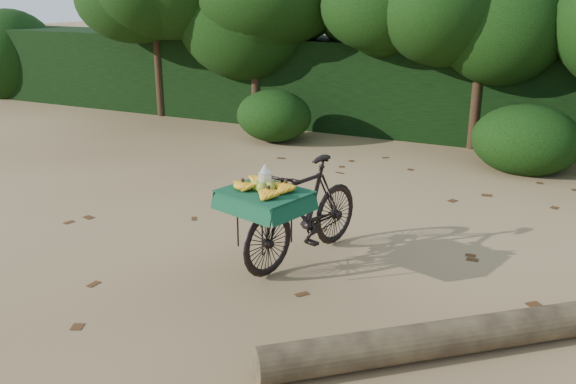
% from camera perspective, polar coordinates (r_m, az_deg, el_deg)
% --- Properties ---
extents(ground, '(80.00, 80.00, 0.00)m').
position_cam_1_polar(ground, '(6.82, 4.67, -5.63)').
color(ground, tan).
rests_on(ground, ground).
extents(vendor_bicycle, '(1.11, 1.94, 1.10)m').
position_cam_1_polar(vendor_bicycle, '(6.43, 1.36, -1.71)').
color(vendor_bicycle, black).
rests_on(vendor_bicycle, ground).
extents(fallen_log, '(3.26, 2.83, 0.29)m').
position_cam_1_polar(fallen_log, '(5.35, 19.16, -12.12)').
color(fallen_log, brown).
rests_on(fallen_log, ground).
extents(hedge_backdrop, '(26.00, 1.80, 1.80)m').
position_cam_1_polar(hedge_backdrop, '(12.47, 15.57, 9.12)').
color(hedge_backdrop, black).
rests_on(hedge_backdrop, ground).
extents(tree_row, '(14.50, 2.00, 4.00)m').
position_cam_1_polar(tree_row, '(11.71, 12.06, 14.25)').
color(tree_row, black).
rests_on(tree_row, ground).
extents(bush_clumps, '(8.80, 1.70, 0.90)m').
position_cam_1_polar(bush_clumps, '(10.53, 15.94, 4.97)').
color(bush_clumps, black).
rests_on(bush_clumps, ground).
extents(leaf_litter, '(7.00, 7.30, 0.01)m').
position_cam_1_polar(leaf_litter, '(7.38, 6.52, -3.73)').
color(leaf_litter, '#442712').
rests_on(leaf_litter, ground).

